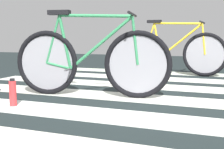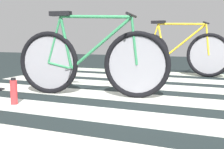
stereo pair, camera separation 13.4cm
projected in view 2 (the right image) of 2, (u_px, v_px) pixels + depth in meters
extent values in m
cube|color=black|center=(160.00, 102.00, 2.98)|extent=(18.00, 14.00, 0.02)
cube|color=silver|center=(123.00, 117.00, 2.38)|extent=(5.20, 0.44, 0.00)
cube|color=silver|center=(156.00, 99.00, 3.05)|extent=(5.20, 0.44, 0.00)
cube|color=silver|center=(172.00, 88.00, 3.73)|extent=(5.20, 0.44, 0.00)
cube|color=silver|center=(188.00, 81.00, 4.36)|extent=(5.20, 0.44, 0.00)
cube|color=beige|center=(185.00, 74.00, 5.12)|extent=(5.20, 0.44, 0.00)
torus|color=black|center=(49.00, 63.00, 3.32)|extent=(0.72, 0.16, 0.72)
torus|color=black|center=(137.00, 65.00, 3.07)|extent=(0.72, 0.16, 0.72)
cylinder|color=gray|center=(49.00, 63.00, 3.32)|extent=(0.60, 0.09, 0.61)
cylinder|color=gray|center=(137.00, 65.00, 3.07)|extent=(0.60, 0.09, 0.61)
cylinder|color=#318451|center=(95.00, 17.00, 3.12)|extent=(0.80, 0.15, 0.05)
cylinder|color=#318451|center=(100.00, 44.00, 3.14)|extent=(0.70, 0.14, 0.59)
cylinder|color=#318451|center=(66.00, 43.00, 3.23)|extent=(0.16, 0.06, 0.59)
cylinder|color=#318451|center=(60.00, 66.00, 3.29)|extent=(0.29, 0.07, 0.09)
cylinder|color=#318451|center=(54.00, 40.00, 3.26)|extent=(0.19, 0.05, 0.53)
cylinder|color=#318451|center=(134.00, 41.00, 3.05)|extent=(0.09, 0.04, 0.50)
cube|color=black|center=(60.00, 14.00, 3.21)|extent=(0.25, 0.12, 0.05)
cylinder|color=black|center=(132.00, 15.00, 3.02)|extent=(0.10, 0.52, 0.03)
cylinder|color=#4C4C51|center=(72.00, 69.00, 3.26)|extent=(0.07, 0.34, 0.02)
torus|color=black|center=(149.00, 54.00, 5.15)|extent=(0.72, 0.11, 0.72)
torus|color=black|center=(209.00, 55.00, 4.70)|extent=(0.72, 0.11, 0.72)
cylinder|color=gray|center=(149.00, 54.00, 5.15)|extent=(0.61, 0.05, 0.61)
cylinder|color=gray|center=(209.00, 55.00, 4.70)|extent=(0.61, 0.05, 0.61)
cylinder|color=yellow|center=(181.00, 24.00, 4.84)|extent=(0.80, 0.09, 0.05)
cylinder|color=yellow|center=(184.00, 41.00, 4.85)|extent=(0.70, 0.08, 0.59)
cylinder|color=yellow|center=(161.00, 41.00, 5.03)|extent=(0.16, 0.04, 0.59)
cylinder|color=yellow|center=(157.00, 56.00, 5.10)|extent=(0.29, 0.05, 0.09)
cylinder|color=yellow|center=(154.00, 39.00, 5.08)|extent=(0.19, 0.04, 0.53)
cylinder|color=yellow|center=(207.00, 40.00, 4.68)|extent=(0.09, 0.04, 0.50)
cube|color=black|center=(158.00, 22.00, 5.01)|extent=(0.25, 0.11, 0.05)
cylinder|color=black|center=(206.00, 23.00, 4.66)|extent=(0.06, 0.52, 0.03)
cylinder|color=#4C4C51|center=(164.00, 58.00, 5.04)|extent=(0.04, 0.34, 0.02)
cylinder|color=red|center=(14.00, 92.00, 2.80)|extent=(0.07, 0.07, 0.24)
cylinder|color=black|center=(13.00, 79.00, 2.78)|extent=(0.05, 0.05, 0.02)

